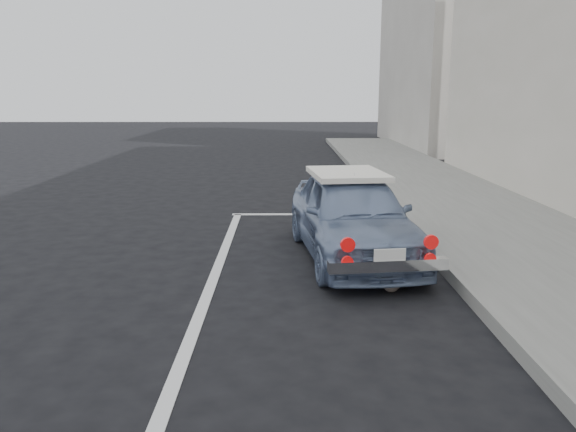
# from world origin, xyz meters

# --- Properties ---
(ground) EXTENTS (80.00, 80.00, 0.00)m
(ground) POSITION_xyz_m (0.00, 0.00, 0.00)
(ground) COLOR black
(ground) RESTS_ON ground
(building_far) EXTENTS (3.50, 10.00, 8.00)m
(building_far) POSITION_xyz_m (6.35, 20.00, 4.00)
(building_far) COLOR #ACA69C
(building_far) RESTS_ON ground
(pline_front) EXTENTS (3.00, 0.12, 0.01)m
(pline_front) POSITION_xyz_m (0.50, 6.50, 0.00)
(pline_front) COLOR silver
(pline_front) RESTS_ON ground
(pline_side) EXTENTS (0.12, 7.00, 0.01)m
(pline_side) POSITION_xyz_m (-0.90, 3.00, 0.00)
(pline_side) COLOR silver
(pline_side) RESTS_ON ground
(retro_coupe) EXTENTS (1.70, 3.43, 1.12)m
(retro_coupe) POSITION_xyz_m (0.81, 3.85, 0.57)
(retro_coupe) COLOR #7487AA
(retro_coupe) RESTS_ON ground
(cat) EXTENTS (0.25, 0.41, 0.22)m
(cat) POSITION_xyz_m (1.08, 2.52, 0.10)
(cat) COLOR #766759
(cat) RESTS_ON ground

